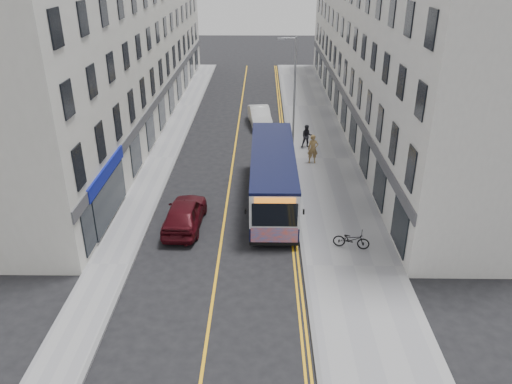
{
  "coord_description": "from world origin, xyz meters",
  "views": [
    {
      "loc": [
        2.03,
        -20.35,
        13.02
      ],
      "look_at": [
        1.71,
        3.42,
        1.6
      ],
      "focal_mm": 35.0,
      "sensor_mm": 36.0,
      "label": 1
    }
  ],
  "objects_px": {
    "bicycle": "(351,239)",
    "pedestrian_far": "(307,136)",
    "city_bus": "(273,175)",
    "streetlamp": "(293,90)",
    "car_white": "(260,116)",
    "car_maroon": "(185,213)",
    "pedestrian_near": "(313,149)"
  },
  "relations": [
    {
      "from": "city_bus",
      "to": "pedestrian_far",
      "type": "height_order",
      "value": "city_bus"
    },
    {
      "from": "car_white",
      "to": "car_maroon",
      "type": "distance_m",
      "value": 17.67
    },
    {
      "from": "streetlamp",
      "to": "city_bus",
      "type": "bearing_deg",
      "value": -100.25
    },
    {
      "from": "bicycle",
      "to": "pedestrian_near",
      "type": "xyz_separation_m",
      "value": [
        -0.91,
        10.86,
        0.53
      ]
    },
    {
      "from": "streetlamp",
      "to": "car_maroon",
      "type": "height_order",
      "value": "streetlamp"
    },
    {
      "from": "car_white",
      "to": "car_maroon",
      "type": "relative_size",
      "value": 1.0
    },
    {
      "from": "car_white",
      "to": "car_maroon",
      "type": "height_order",
      "value": "car_maroon"
    },
    {
      "from": "car_white",
      "to": "car_maroon",
      "type": "xyz_separation_m",
      "value": [
        -3.8,
        -17.26,
        0.03
      ]
    },
    {
      "from": "streetlamp",
      "to": "car_white",
      "type": "bearing_deg",
      "value": 112.44
    },
    {
      "from": "bicycle",
      "to": "car_white",
      "type": "distance_m",
      "value": 19.93
    },
    {
      "from": "pedestrian_far",
      "to": "car_white",
      "type": "relative_size",
      "value": 0.37
    },
    {
      "from": "city_bus",
      "to": "pedestrian_near",
      "type": "relative_size",
      "value": 5.38
    },
    {
      "from": "pedestrian_far",
      "to": "car_maroon",
      "type": "relative_size",
      "value": 0.37
    },
    {
      "from": "streetlamp",
      "to": "city_bus",
      "type": "distance_m",
      "value": 9.07
    },
    {
      "from": "pedestrian_near",
      "to": "city_bus",
      "type": "bearing_deg",
      "value": -118.61
    },
    {
      "from": "streetlamp",
      "to": "city_bus",
      "type": "xyz_separation_m",
      "value": [
        -1.54,
        -8.52,
        -2.7
      ]
    },
    {
      "from": "pedestrian_near",
      "to": "car_white",
      "type": "relative_size",
      "value": 0.43
    },
    {
      "from": "pedestrian_near",
      "to": "streetlamp",
      "type": "bearing_deg",
      "value": 111.91
    },
    {
      "from": "pedestrian_near",
      "to": "car_white",
      "type": "bearing_deg",
      "value": 110.63
    },
    {
      "from": "city_bus",
      "to": "pedestrian_near",
      "type": "bearing_deg",
      "value": 63.84
    },
    {
      "from": "bicycle",
      "to": "car_white",
      "type": "xyz_separation_m",
      "value": [
        -4.55,
        19.4,
        0.18
      ]
    },
    {
      "from": "bicycle",
      "to": "pedestrian_near",
      "type": "height_order",
      "value": "pedestrian_near"
    },
    {
      "from": "streetlamp",
      "to": "car_white",
      "type": "distance_m",
      "value": 7.19
    },
    {
      "from": "city_bus",
      "to": "car_maroon",
      "type": "bearing_deg",
      "value": -147.07
    },
    {
      "from": "city_bus",
      "to": "car_maroon",
      "type": "xyz_separation_m",
      "value": [
        -4.63,
        -3.0,
        -0.9
      ]
    },
    {
      "from": "pedestrian_near",
      "to": "pedestrian_far",
      "type": "bearing_deg",
      "value": 90.71
    },
    {
      "from": "streetlamp",
      "to": "city_bus",
      "type": "relative_size",
      "value": 0.76
    },
    {
      "from": "city_bus",
      "to": "pedestrian_far",
      "type": "relative_size",
      "value": 6.22
    },
    {
      "from": "pedestrian_far",
      "to": "bicycle",
      "type": "bearing_deg",
      "value": -86.48
    },
    {
      "from": "car_white",
      "to": "bicycle",
      "type": "bearing_deg",
      "value": -84.25
    },
    {
      "from": "bicycle",
      "to": "pedestrian_far",
      "type": "relative_size",
      "value": 1.02
    },
    {
      "from": "streetlamp",
      "to": "pedestrian_far",
      "type": "relative_size",
      "value": 4.7
    }
  ]
}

